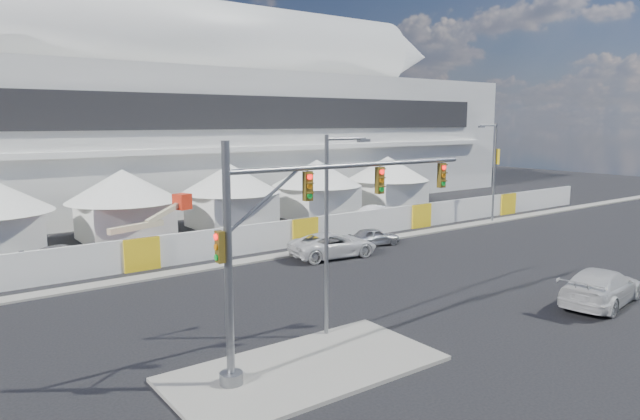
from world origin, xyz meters
TOP-DOWN VIEW (x-y plane):
  - ground at (0.00, 0.00)m, footprint 160.00×160.00m
  - median_island at (-6.00, -3.00)m, footprint 10.00×5.00m
  - far_curb at (20.00, 12.50)m, footprint 80.00×1.20m
  - stadium at (8.71, 41.50)m, footprint 80.00×24.80m
  - tent_row at (0.50, 24.00)m, footprint 53.40×8.40m
  - hoarding_fence at (6.00, 14.50)m, footprint 70.00×0.25m
  - scaffold_tower at (46.00, 36.00)m, footprint 4.40×4.40m
  - sedan_silver at (10.04, 11.39)m, footprint 2.24×4.06m
  - pickup_curb at (5.47, 10.32)m, footprint 3.42×6.25m
  - pickup_near at (10.13, -5.36)m, footprint 3.53×6.51m
  - lot_car_a at (16.44, 17.68)m, footprint 2.01×5.11m
  - lot_car_c at (-9.58, 18.10)m, footprint 3.35×5.19m
  - traffic_mast at (-6.56, -2.64)m, footprint 11.34×0.80m
  - streetlight_median at (-3.20, -0.80)m, footprint 2.29×0.23m
  - streetlight_curb at (24.96, 12.50)m, footprint 2.60×0.59m
  - boom_lift at (-5.82, 16.78)m, footprint 8.02×2.95m

SIDE VIEW (x-z plane):
  - ground at x=0.00m, z-range 0.00..0.00m
  - far_curb at x=20.00m, z-range 0.00..0.12m
  - median_island at x=-6.00m, z-range 0.00..0.15m
  - sedan_silver at x=10.04m, z-range 0.00..1.31m
  - lot_car_c at x=-9.58m, z-range 0.00..1.40m
  - lot_car_a at x=16.44m, z-range 0.00..1.66m
  - pickup_curb at x=5.47m, z-range 0.00..1.66m
  - pickup_near at x=10.13m, z-range 0.00..1.79m
  - hoarding_fence at x=6.00m, z-range 0.00..2.00m
  - boom_lift at x=-5.82m, z-range -0.91..3.03m
  - tent_row at x=0.50m, z-range 0.45..5.85m
  - traffic_mast at x=-6.56m, z-range 0.62..8.83m
  - streetlight_median at x=-3.20m, z-range 0.76..9.05m
  - streetlight_curb at x=24.96m, z-range 0.71..9.50m
  - scaffold_tower at x=46.00m, z-range 0.00..12.00m
  - stadium at x=8.71m, z-range -1.54..20.44m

